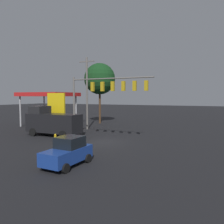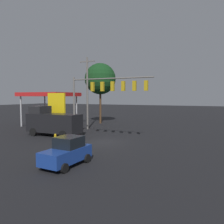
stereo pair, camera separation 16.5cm
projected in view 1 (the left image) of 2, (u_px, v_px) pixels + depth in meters
ground_plane at (104, 142)px, 22.74m from camera, size 200.00×200.00×0.00m
traffic_signal_assembly at (107, 90)px, 23.06m from camera, size 9.30×0.43×6.93m
utility_pole at (87, 92)px, 31.41m from camera, size 2.40×0.26×10.34m
gas_station_canopy at (49, 95)px, 35.33m from camera, size 8.01×6.70×5.39m
price_sign at (56, 106)px, 28.74m from camera, size 2.72×0.27×5.22m
hatchback_crossing at (68, 152)px, 14.96m from camera, size 2.13×3.89×1.97m
delivery_truck at (52, 122)px, 26.25m from camera, size 6.81×2.59×3.58m
street_tree at (100, 79)px, 38.16m from camera, size 5.43×5.43×10.56m
fire_hydrant at (55, 138)px, 22.69m from camera, size 0.24×0.24×0.88m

